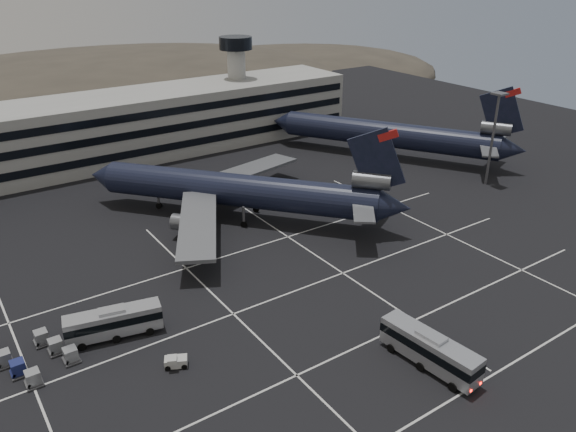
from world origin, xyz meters
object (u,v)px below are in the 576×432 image
Objects in this scene: bus_near at (430,348)px; bus_far at (114,321)px; uld_cluster at (31,356)px; trijet_main at (241,190)px.

bus_near is 1.06× the size of bus_far.
bus_far is 9.45m from uld_cluster.
bus_near is at bearing -35.19° from uld_cluster.
bus_near reaches higher than bus_far.
bus_near is 1.18× the size of uld_cluster.
bus_near is (-2.47, -45.26, -2.94)m from trijet_main.
bus_far is at bearing 174.81° from trijet_main.
trijet_main is 4.14× the size of bus_far.
trijet_main is 45.43m from bus_near.
trijet_main reaches higher than bus_far.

